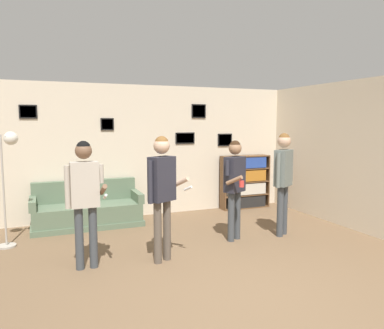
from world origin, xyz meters
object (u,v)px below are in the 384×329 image
at_px(couch, 87,211).
at_px(bookshelf, 245,182).
at_px(person_player_foreground_left, 85,191).
at_px(person_watcher_holding_cup, 235,180).
at_px(person_player_foreground_center, 162,185).
at_px(person_spectator_near_bookshelf, 283,173).
at_px(floor_lamp, 2,156).

distance_m(couch, bookshelf, 3.52).
height_order(couch, person_player_foreground_left, person_player_foreground_left).
bearing_deg(person_watcher_holding_cup, person_player_foreground_center, -161.29).
distance_m(person_watcher_holding_cup, person_spectator_near_bookshelf, 0.90).
distance_m(floor_lamp, person_player_foreground_left, 1.77).
relative_size(bookshelf, person_player_foreground_center, 0.68).
bearing_deg(person_player_foreground_center, floor_lamp, 144.34).
distance_m(person_player_foreground_center, person_watcher_holding_cup, 1.47).
xyz_separation_m(person_watcher_holding_cup, person_spectator_near_bookshelf, (0.89, -0.07, 0.08)).
distance_m(floor_lamp, person_watcher_holding_cup, 3.65).
height_order(bookshelf, floor_lamp, floor_lamp).
xyz_separation_m(floor_lamp, person_spectator_near_bookshelf, (4.37, -1.10, -0.34)).
distance_m(bookshelf, person_spectator_near_bookshelf, 2.18).
xyz_separation_m(couch, bookshelf, (3.50, 0.20, 0.32)).
bearing_deg(person_spectator_near_bookshelf, bookshelf, 77.54).
bearing_deg(couch, person_player_foreground_center, -71.39).
xyz_separation_m(couch, person_spectator_near_bookshelf, (3.05, -1.87, 0.81)).
xyz_separation_m(couch, person_watcher_holding_cup, (2.15, -1.80, 0.73)).
distance_m(couch, person_watcher_holding_cup, 2.90).
distance_m(bookshelf, person_watcher_holding_cup, 2.45).
relative_size(floor_lamp, person_watcher_holding_cup, 1.09).
relative_size(couch, person_player_foreground_center, 1.14).
height_order(couch, person_watcher_holding_cup, person_watcher_holding_cup).
relative_size(person_player_foreground_left, person_watcher_holding_cup, 1.03).
bearing_deg(floor_lamp, couch, 30.24).
xyz_separation_m(floor_lamp, person_player_foreground_left, (1.07, -1.36, -0.38)).
xyz_separation_m(floor_lamp, person_watcher_holding_cup, (3.48, -1.03, -0.42)).
bearing_deg(person_player_foreground_left, floor_lamp, 128.15).
height_order(couch, bookshelf, bookshelf).
relative_size(couch, floor_lamp, 1.11).
bearing_deg(bookshelf, person_spectator_near_bookshelf, -102.46).
bearing_deg(person_player_foreground_left, person_player_foreground_center, -7.53).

